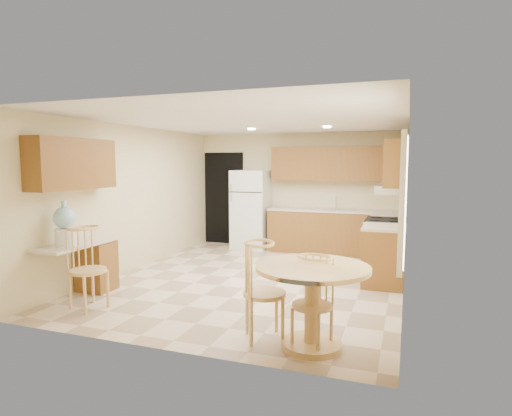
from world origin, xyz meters
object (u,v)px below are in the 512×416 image
(chair_table_b, at_px, (310,296))
(water_crock, at_px, (65,225))
(dining_table, at_px, (312,294))
(chair_table_a, at_px, (261,283))
(chair_desk, at_px, (82,262))
(refrigerator, at_px, (251,209))
(stove, at_px, (385,245))

(chair_table_b, height_order, water_crock, water_crock)
(dining_table, height_order, chair_table_a, chair_table_a)
(dining_table, bearing_deg, chair_table_a, -174.81)
(chair_desk, height_order, water_crock, water_crock)
(chair_desk, xyz_separation_m, water_crock, (-0.45, 0.21, 0.41))
(refrigerator, height_order, chair_table_b, refrigerator)
(stove, relative_size, chair_table_a, 1.06)
(refrigerator, bearing_deg, chair_table_b, -63.38)
(water_crock, bearing_deg, chair_table_a, -7.20)
(chair_table_a, bearing_deg, refrigerator, 173.36)
(refrigerator, bearing_deg, chair_desk, -97.60)
(dining_table, xyz_separation_m, chair_desk, (-2.95, 0.10, 0.08))
(chair_table_a, relative_size, water_crock, 1.73)
(refrigerator, relative_size, chair_table_b, 1.85)
(dining_table, bearing_deg, stove, 81.17)
(chair_table_b, height_order, chair_desk, chair_desk)
(stove, relative_size, water_crock, 1.82)
(refrigerator, xyz_separation_m, stove, (2.88, -1.22, -0.38))
(dining_table, height_order, chair_desk, chair_desk)
(dining_table, distance_m, chair_table_a, 0.53)
(stove, distance_m, chair_desk, 4.78)
(refrigerator, height_order, chair_desk, refrigerator)
(refrigerator, xyz_separation_m, chair_table_b, (2.35, -4.69, -0.29))
(dining_table, distance_m, chair_desk, 2.95)
(stove, height_order, water_crock, water_crock)
(refrigerator, distance_m, chair_table_a, 5.00)
(chair_desk, bearing_deg, chair_table_a, 102.51)
(dining_table, xyz_separation_m, chair_table_a, (-0.52, -0.05, 0.08))
(chair_table_a, bearing_deg, water_crock, -125.31)
(stove, height_order, chair_table_b, stove)
(stove, bearing_deg, chair_desk, -136.69)
(chair_table_a, xyz_separation_m, water_crock, (-2.88, 0.36, 0.41))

